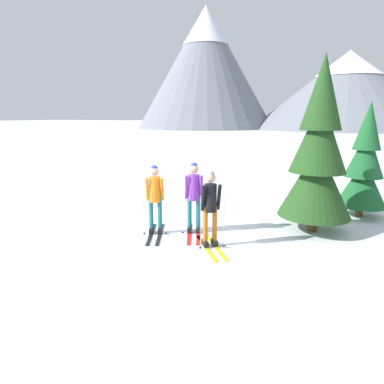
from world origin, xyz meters
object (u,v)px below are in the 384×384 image
object	(u,v)px
skier_in_orange	(155,196)
skier_in_purple	(194,193)
pine_tree_mid	(364,165)
skier_in_black	(210,206)
pine_tree_near	(318,154)

from	to	relation	value
skier_in_orange	skier_in_purple	bearing A→B (deg)	27.07
pine_tree_mid	skier_in_purple	bearing A→B (deg)	-140.98
skier_in_black	pine_tree_mid	world-z (taller)	pine_tree_mid
skier_in_orange	skier_in_black	bearing A→B (deg)	-10.87
skier_in_orange	pine_tree_mid	xyz separation A→B (m)	(4.84, 3.66, 0.56)
skier_in_purple	pine_tree_near	size ratio (longest dim) A/B	0.41
skier_in_orange	pine_tree_mid	size ratio (longest dim) A/B	0.52
pine_tree_mid	skier_in_black	bearing A→B (deg)	-129.57
skier_in_black	skier_in_purple	bearing A→B (deg)	133.53
skier_in_orange	skier_in_black	world-z (taller)	skier_in_black
skier_in_purple	skier_in_black	distance (m)	1.02
skier_in_purple	pine_tree_mid	bearing A→B (deg)	39.02
skier_in_orange	skier_in_purple	distance (m)	0.97
skier_in_purple	skier_in_black	world-z (taller)	skier_in_purple
pine_tree_near	pine_tree_mid	world-z (taller)	pine_tree_near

